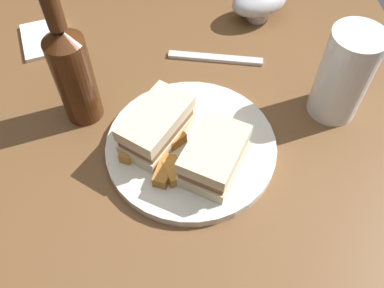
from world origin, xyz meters
name	(u,v)px	position (x,y,z in m)	size (l,w,h in m)	color
dining_table	(192,249)	(0.00, 0.00, 0.38)	(1.17, 0.88, 0.76)	brown
plate	(192,147)	(-0.02, 0.00, 0.77)	(0.27, 0.27, 0.02)	silver
sandwich_half_left	(157,126)	(-0.04, -0.05, 0.81)	(0.14, 0.13, 0.06)	beige
sandwich_half_right	(214,156)	(0.03, 0.03, 0.81)	(0.13, 0.12, 0.06)	beige
potato_wedge_front	(174,169)	(0.03, -0.03, 0.78)	(0.04, 0.02, 0.01)	gold
potato_wedge_middle	(176,177)	(0.04, -0.03, 0.78)	(0.04, 0.02, 0.02)	gold
potato_wedge_back	(171,143)	(-0.02, -0.03, 0.79)	(0.05, 0.02, 0.02)	#AD702D
potato_wedge_left_edge	(174,172)	(0.04, -0.03, 0.79)	(0.04, 0.02, 0.02)	#B77F33
potato_wedge_right_edge	(131,146)	(-0.02, -0.09, 0.78)	(0.06, 0.02, 0.02)	#B77F33
potato_wedge_stray	(164,170)	(0.03, -0.04, 0.79)	(0.05, 0.02, 0.02)	#AD702D
pint_glass	(342,80)	(-0.09, 0.25, 0.83)	(0.08, 0.08, 0.16)	white
gravy_boat	(260,1)	(-0.34, 0.17, 0.80)	(0.11, 0.14, 0.06)	#B7B7BC
cider_bottle	(72,71)	(-0.11, -0.17, 0.86)	(0.06, 0.06, 0.25)	#47230F
napkin	(46,38)	(-0.31, -0.26, 0.76)	(0.11, 0.09, 0.01)	white
fork	(215,58)	(-0.23, 0.06, 0.76)	(0.18, 0.02, 0.01)	silver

